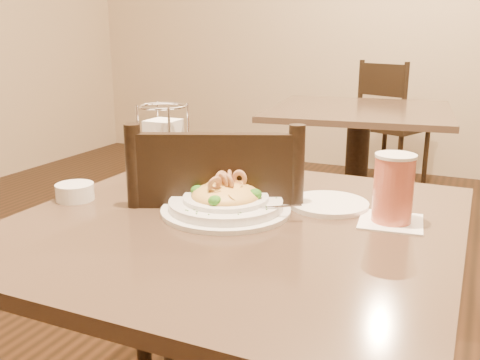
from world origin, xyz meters
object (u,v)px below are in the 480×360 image
at_px(dining_chair_far, 390,121).
at_px(pasta_bowl, 226,201).
at_px(butter_ramekin, 75,192).
at_px(side_plate, 329,204).
at_px(drink_glass, 393,189).
at_px(napkin_caddy, 164,146).
at_px(main_table, 236,318).
at_px(dining_chair_near, 220,280).
at_px(bread_basket, 237,173).
at_px(background_table, 357,152).

bearing_deg(dining_chair_far, pasta_bowl, 115.65).
bearing_deg(butter_ramekin, side_plate, 19.64).
relative_size(drink_glass, napkin_caddy, 0.73).
bearing_deg(main_table, dining_chair_near, 126.47).
relative_size(main_table, drink_glass, 6.22).
bearing_deg(drink_glass, bread_basket, 159.29).
bearing_deg(main_table, pasta_bowl, 142.92).
distance_m(napkin_caddy, butter_ramekin, 0.28).
distance_m(drink_glass, side_plate, 0.17).
bearing_deg(side_plate, bread_basket, 158.18).
bearing_deg(dining_chair_far, side_plate, 119.66).
relative_size(dining_chair_near, bread_basket, 4.09).
relative_size(main_table, dining_chair_far, 0.97).
bearing_deg(butter_ramekin, napkin_caddy, 72.46).
relative_size(main_table, bread_basket, 3.96).
height_order(drink_glass, butter_ramekin, drink_glass).
bearing_deg(bread_basket, pasta_bowl, -70.71).
distance_m(pasta_bowl, drink_glass, 0.35).
bearing_deg(dining_chair_near, pasta_bowl, 98.58).
bearing_deg(dining_chair_near, main_table, 103.16).
xyz_separation_m(main_table, side_plate, (0.16, 0.16, 0.24)).
relative_size(pasta_bowl, side_plate, 1.73).
relative_size(background_table, side_plate, 5.57).
xyz_separation_m(napkin_caddy, butter_ramekin, (-0.08, -0.26, -0.07)).
bearing_deg(dining_chair_near, drink_glass, 148.80).
relative_size(background_table, drink_glass, 6.91).
relative_size(dining_chair_far, butter_ramekin, 10.54).
distance_m(main_table, bread_basket, 0.39).
bearing_deg(butter_ramekin, pasta_bowl, 10.12).
xyz_separation_m(dining_chair_far, napkin_caddy, (-0.17, -2.76, 0.33)).
bearing_deg(napkin_caddy, pasta_bowl, -35.29).
xyz_separation_m(dining_chair_near, bread_basket, (0.00, 0.10, 0.27)).
xyz_separation_m(bread_basket, side_plate, (0.28, -0.11, -0.01)).
bearing_deg(dining_chair_far, background_table, 114.59).
xyz_separation_m(pasta_bowl, bread_basket, (-0.09, 0.25, -0.01)).
distance_m(dining_chair_far, side_plate, 2.85).
xyz_separation_m(bread_basket, butter_ramekin, (-0.28, -0.31, -0.00)).
relative_size(dining_chair_far, bread_basket, 4.09).
xyz_separation_m(dining_chair_near, pasta_bowl, (0.09, -0.14, 0.27)).
height_order(bread_basket, napkin_caddy, napkin_caddy).
height_order(bread_basket, side_plate, bread_basket).
bearing_deg(main_table, bread_basket, 114.34).
distance_m(background_table, bread_basket, 1.55).
bearing_deg(pasta_bowl, side_plate, 34.61).
bearing_deg(napkin_caddy, dining_chair_far, 86.54).
relative_size(drink_glass, bread_basket, 0.64).
height_order(dining_chair_far, butter_ramekin, dining_chair_far).
height_order(main_table, background_table, same).
bearing_deg(drink_glass, butter_ramekin, -167.98).
xyz_separation_m(bread_basket, napkin_caddy, (-0.19, -0.05, 0.06)).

